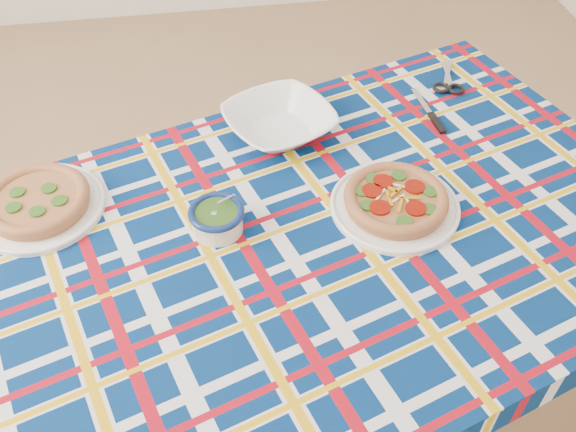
{
  "coord_description": "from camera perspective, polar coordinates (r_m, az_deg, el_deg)",
  "views": [
    {
      "loc": [
        0.07,
        -1.13,
        1.61
      ],
      "look_at": [
        0.21,
        -0.24,
        0.7
      ],
      "focal_mm": 40.0,
      "sensor_mm": 36.0,
      "label": 1
    }
  ],
  "objects": [
    {
      "name": "tablecloth",
      "position": [
        1.31,
        2.43,
        -3.15
      ],
      "size": [
        1.69,
        1.34,
        0.1
      ],
      "primitive_type": null,
      "rotation": [
        0.0,
        0.0,
        0.31
      ],
      "color": "#042356",
      "rests_on": "dining_table"
    },
    {
      "name": "table_knife",
      "position": [
        1.64,
        11.89,
        9.88
      ],
      "size": [
        0.03,
        0.2,
        0.01
      ],
      "primitive_type": null,
      "rotation": [
        0.0,
        0.0,
        1.66
      ],
      "color": "silver",
      "rests_on": "tablecloth"
    },
    {
      "name": "second_focaccia_plate",
      "position": [
        1.4,
        -21.39,
        1.27
      ],
      "size": [
        0.31,
        0.31,
        0.05
      ],
      "primitive_type": null,
      "rotation": [
        0.0,
        0.0,
        0.16
      ],
      "color": "#A36439",
      "rests_on": "tablecloth"
    },
    {
      "name": "dining_table",
      "position": [
        1.32,
        2.4,
        -3.79
      ],
      "size": [
        1.66,
        1.31,
        0.68
      ],
      "rotation": [
        0.0,
        0.0,
        0.31
      ],
      "color": "brown",
      "rests_on": "floor"
    },
    {
      "name": "pesto_bowl",
      "position": [
        1.27,
        -6.35,
        -0.11
      ],
      "size": [
        0.13,
        0.13,
        0.07
      ],
      "primitive_type": null,
      "rotation": [
        0.0,
        0.0,
        0.18
      ],
      "color": "#1E3F11",
      "rests_on": "tablecloth"
    },
    {
      "name": "main_focaccia_plate",
      "position": [
        1.32,
        9.56,
        1.48
      ],
      "size": [
        0.35,
        0.35,
        0.05
      ],
      "primitive_type": null,
      "rotation": [
        0.0,
        0.0,
        0.32
      ],
      "color": "#A36439",
      "rests_on": "tablecloth"
    },
    {
      "name": "floor",
      "position": [
        1.97,
        -7.34,
        -10.17
      ],
      "size": [
        4.0,
        4.0,
        0.0
      ],
      "primitive_type": "plane",
      "color": "#8E6D49",
      "rests_on": "ground"
    },
    {
      "name": "serving_bowl",
      "position": [
        1.49,
        -0.77,
        8.31
      ],
      "size": [
        0.32,
        0.32,
        0.06
      ],
      "primitive_type": "imported",
      "rotation": [
        0.0,
        0.0,
        0.4
      ],
      "color": "white",
      "rests_on": "tablecloth"
    },
    {
      "name": "kitchen_scissors",
      "position": [
        1.75,
        13.99,
        12.24
      ],
      "size": [
        0.13,
        0.2,
        0.02
      ],
      "primitive_type": null,
      "rotation": [
        0.0,
        0.0,
        1.28
      ],
      "color": "silver",
      "rests_on": "tablecloth"
    }
  ]
}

